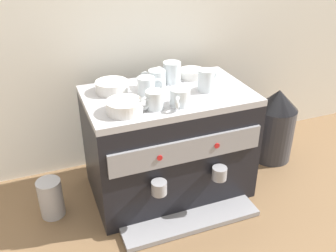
{
  "coord_description": "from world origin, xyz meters",
  "views": [
    {
      "loc": [
        -0.47,
        -1.21,
        1.01
      ],
      "look_at": [
        0.0,
        0.0,
        0.3
      ],
      "focal_mm": 39.85,
      "sensor_mm": 36.0,
      "label": 1
    }
  ],
  "objects_px": {
    "ceramic_cup_1": "(206,80)",
    "ceramic_cup_5": "(154,100)",
    "ceramic_cup_3": "(147,86)",
    "coffee_grinder": "(275,125)",
    "ceramic_cup_4": "(179,98)",
    "ceramic_bowl_0": "(125,107)",
    "ceramic_bowl_2": "(112,87)",
    "ceramic_cup_2": "(171,72)",
    "ceramic_cup_0": "(156,79)",
    "milk_pitcher": "(51,198)",
    "ceramic_bowl_1": "(192,74)",
    "espresso_machine": "(168,144)"
  },
  "relations": [
    {
      "from": "ceramic_cup_2",
      "to": "milk_pitcher",
      "type": "height_order",
      "value": "ceramic_cup_2"
    },
    {
      "from": "ceramic_cup_5",
      "to": "ceramic_bowl_2",
      "type": "xyz_separation_m",
      "value": [
        -0.1,
        0.2,
        -0.01
      ]
    },
    {
      "from": "coffee_grinder",
      "to": "ceramic_cup_2",
      "type": "bearing_deg",
      "value": 173.86
    },
    {
      "from": "ceramic_cup_4",
      "to": "ceramic_bowl_0",
      "type": "bearing_deg",
      "value": 174.77
    },
    {
      "from": "ceramic_bowl_2",
      "to": "coffee_grinder",
      "type": "bearing_deg",
      "value": -3.4
    },
    {
      "from": "ceramic_cup_3",
      "to": "ceramic_bowl_2",
      "type": "relative_size",
      "value": 0.81
    },
    {
      "from": "ceramic_cup_2",
      "to": "ceramic_bowl_0",
      "type": "distance_m",
      "value": 0.31
    },
    {
      "from": "coffee_grinder",
      "to": "ceramic_cup_4",
      "type": "bearing_deg",
      "value": -164.14
    },
    {
      "from": "milk_pitcher",
      "to": "ceramic_bowl_2",
      "type": "bearing_deg",
      "value": 16.38
    },
    {
      "from": "ceramic_bowl_1",
      "to": "ceramic_cup_1",
      "type": "bearing_deg",
      "value": -92.36
    },
    {
      "from": "ceramic_cup_4",
      "to": "ceramic_cup_5",
      "type": "bearing_deg",
      "value": 176.19
    },
    {
      "from": "ceramic_cup_0",
      "to": "ceramic_cup_4",
      "type": "xyz_separation_m",
      "value": [
        0.02,
        -0.18,
        -0.01
      ]
    },
    {
      "from": "ceramic_cup_2",
      "to": "ceramic_bowl_0",
      "type": "xyz_separation_m",
      "value": [
        -0.24,
        -0.19,
        -0.02
      ]
    },
    {
      "from": "ceramic_bowl_1",
      "to": "ceramic_bowl_2",
      "type": "bearing_deg",
      "value": -175.16
    },
    {
      "from": "ceramic_bowl_2",
      "to": "ceramic_cup_1",
      "type": "bearing_deg",
      "value": -19.03
    },
    {
      "from": "ceramic_cup_4",
      "to": "coffee_grinder",
      "type": "relative_size",
      "value": 0.28
    },
    {
      "from": "ceramic_bowl_1",
      "to": "coffee_grinder",
      "type": "height_order",
      "value": "ceramic_bowl_1"
    },
    {
      "from": "ceramic_cup_0",
      "to": "milk_pitcher",
      "type": "relative_size",
      "value": 0.59
    },
    {
      "from": "ceramic_bowl_2",
      "to": "ceramic_bowl_1",
      "type": "bearing_deg",
      "value": 4.84
    },
    {
      "from": "espresso_machine",
      "to": "milk_pitcher",
      "type": "relative_size",
      "value": 4.0
    },
    {
      "from": "espresso_machine",
      "to": "ceramic_cup_5",
      "type": "distance_m",
      "value": 0.3
    },
    {
      "from": "ceramic_cup_2",
      "to": "ceramic_cup_3",
      "type": "xyz_separation_m",
      "value": [
        -0.13,
        -0.08,
        -0.01
      ]
    },
    {
      "from": "ceramic_bowl_2",
      "to": "ceramic_cup_2",
      "type": "bearing_deg",
      "value": 2.31
    },
    {
      "from": "ceramic_cup_5",
      "to": "milk_pitcher",
      "type": "bearing_deg",
      "value": 163.91
    },
    {
      "from": "ceramic_cup_3",
      "to": "ceramic_bowl_1",
      "type": "height_order",
      "value": "ceramic_cup_3"
    },
    {
      "from": "coffee_grinder",
      "to": "milk_pitcher",
      "type": "distance_m",
      "value": 1.04
    },
    {
      "from": "ceramic_cup_0",
      "to": "ceramic_bowl_2",
      "type": "bearing_deg",
      "value": 172.79
    },
    {
      "from": "ceramic_cup_0",
      "to": "coffee_grinder",
      "type": "relative_size",
      "value": 0.26
    },
    {
      "from": "espresso_machine",
      "to": "ceramic_cup_1",
      "type": "relative_size",
      "value": 6.53
    },
    {
      "from": "ceramic_cup_4",
      "to": "ceramic_cup_5",
      "type": "relative_size",
      "value": 1.04
    },
    {
      "from": "ceramic_bowl_0",
      "to": "coffee_grinder",
      "type": "height_order",
      "value": "ceramic_bowl_0"
    },
    {
      "from": "ceramic_bowl_0",
      "to": "ceramic_bowl_2",
      "type": "height_order",
      "value": "same"
    },
    {
      "from": "ceramic_cup_3",
      "to": "espresso_machine",
      "type": "bearing_deg",
      "value": -12.35
    },
    {
      "from": "ceramic_cup_3",
      "to": "coffee_grinder",
      "type": "xyz_separation_m",
      "value": [
        0.63,
        0.03,
        -0.3
      ]
    },
    {
      "from": "ceramic_bowl_0",
      "to": "ceramic_bowl_2",
      "type": "bearing_deg",
      "value": 89.52
    },
    {
      "from": "ceramic_cup_1",
      "to": "ceramic_cup_2",
      "type": "bearing_deg",
      "value": 127.0
    },
    {
      "from": "ceramic_cup_1",
      "to": "ceramic_cup_5",
      "type": "bearing_deg",
      "value": -161.54
    },
    {
      "from": "ceramic_bowl_0",
      "to": "milk_pitcher",
      "type": "height_order",
      "value": "ceramic_bowl_0"
    },
    {
      "from": "ceramic_bowl_1",
      "to": "ceramic_cup_3",
      "type": "bearing_deg",
      "value": -156.19
    },
    {
      "from": "espresso_machine",
      "to": "ceramic_cup_2",
      "type": "xyz_separation_m",
      "value": [
        0.05,
        0.1,
        0.27
      ]
    },
    {
      "from": "ceramic_cup_1",
      "to": "ceramic_cup_4",
      "type": "height_order",
      "value": "ceramic_cup_1"
    },
    {
      "from": "ceramic_cup_1",
      "to": "ceramic_cup_5",
      "type": "relative_size",
      "value": 1.01
    },
    {
      "from": "ceramic_cup_4",
      "to": "coffee_grinder",
      "type": "bearing_deg",
      "value": 15.86
    },
    {
      "from": "ceramic_cup_3",
      "to": "ceramic_bowl_0",
      "type": "relative_size",
      "value": 0.8
    },
    {
      "from": "coffee_grinder",
      "to": "espresso_machine",
      "type": "bearing_deg",
      "value": -175.44
    },
    {
      "from": "ceramic_cup_0",
      "to": "ceramic_bowl_0",
      "type": "height_order",
      "value": "ceramic_cup_0"
    },
    {
      "from": "ceramic_bowl_2",
      "to": "milk_pitcher",
      "type": "distance_m",
      "value": 0.49
    },
    {
      "from": "ceramic_cup_1",
      "to": "coffee_grinder",
      "type": "bearing_deg",
      "value": 10.06
    },
    {
      "from": "ceramic_cup_3",
      "to": "coffee_grinder",
      "type": "relative_size",
      "value": 0.28
    },
    {
      "from": "ceramic_cup_3",
      "to": "ceramic_cup_4",
      "type": "height_order",
      "value": "ceramic_cup_3"
    }
  ]
}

